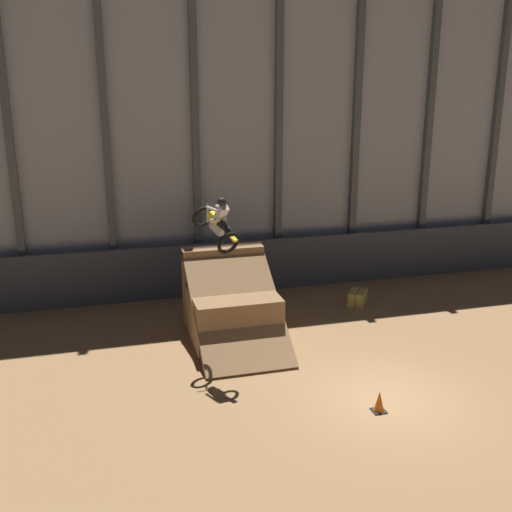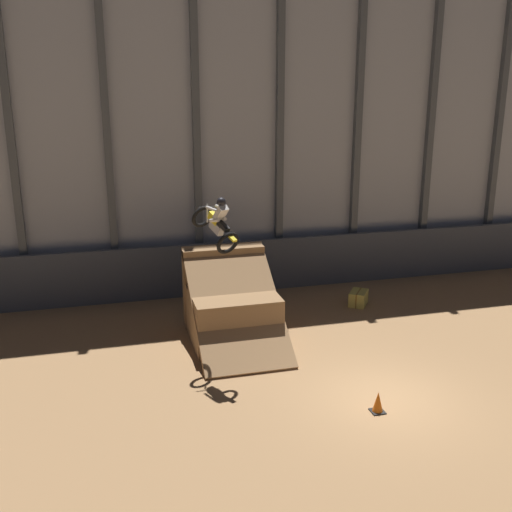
{
  "view_description": "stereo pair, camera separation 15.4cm",
  "coord_description": "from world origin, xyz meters",
  "px_view_note": "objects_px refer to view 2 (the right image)",
  "views": [
    {
      "loc": [
        -7.34,
        -13.22,
        8.32
      ],
      "look_at": [
        -2.4,
        4.81,
        2.92
      ],
      "focal_mm": 42.0,
      "sensor_mm": 36.0,
      "label": 1
    },
    {
      "loc": [
        -7.19,
        -13.26,
        8.32
      ],
      "look_at": [
        -2.4,
        4.81,
        2.92
      ],
      "focal_mm": 42.0,
      "sensor_mm": 36.0,
      "label": 2
    }
  ],
  "objects_px": {
    "dirt_ramp": "(231,307)",
    "rider_bike_solo": "(217,223)",
    "traffic_cone_near_ramp": "(378,402)",
    "hay_bale_trackside": "(358,298)"
  },
  "relations": [
    {
      "from": "rider_bike_solo",
      "to": "traffic_cone_near_ramp",
      "type": "bearing_deg",
      "value": -71.71
    },
    {
      "from": "rider_bike_solo",
      "to": "hay_bale_trackside",
      "type": "xyz_separation_m",
      "value": [
        6.25,
        3.53,
        -4.14
      ]
    },
    {
      "from": "rider_bike_solo",
      "to": "hay_bale_trackside",
      "type": "distance_m",
      "value": 8.29
    },
    {
      "from": "traffic_cone_near_ramp",
      "to": "hay_bale_trackside",
      "type": "bearing_deg",
      "value": 69.43
    },
    {
      "from": "rider_bike_solo",
      "to": "hay_bale_trackside",
      "type": "height_order",
      "value": "rider_bike_solo"
    },
    {
      "from": "dirt_ramp",
      "to": "rider_bike_solo",
      "type": "xyz_separation_m",
      "value": [
        -0.8,
        -1.91,
        3.38
      ]
    },
    {
      "from": "dirt_ramp",
      "to": "hay_bale_trackside",
      "type": "xyz_separation_m",
      "value": [
        5.45,
        1.62,
        -0.76
      ]
    },
    {
      "from": "hay_bale_trackside",
      "to": "rider_bike_solo",
      "type": "bearing_deg",
      "value": -150.5
    },
    {
      "from": "dirt_ramp",
      "to": "rider_bike_solo",
      "type": "bearing_deg",
      "value": -112.61
    },
    {
      "from": "dirt_ramp",
      "to": "hay_bale_trackside",
      "type": "relative_size",
      "value": 4.07
    }
  ]
}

